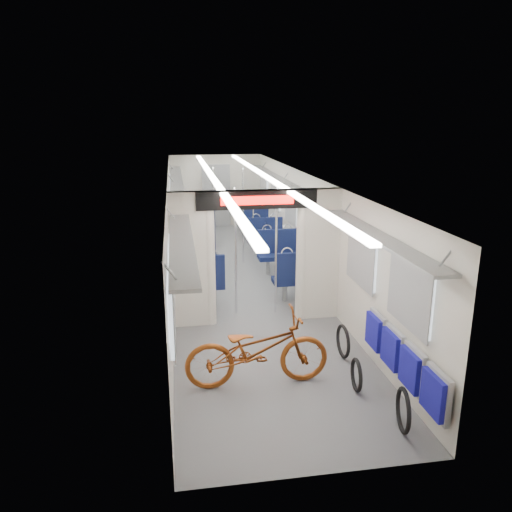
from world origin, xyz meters
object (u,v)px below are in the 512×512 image
(bike_hoop_a, at_px, (403,412))
(seat_bay_far_right, at_px, (259,226))
(bicycle, at_px, (257,350))
(bike_hoop_b, at_px, (356,377))
(seat_bay_far_left, at_px, (191,228))
(stanchion_near_left, at_px, (236,252))
(seat_bay_near_right, at_px, (287,261))
(stanchion_near_right, at_px, (276,252))
(flip_bench, at_px, (402,359))
(seat_bay_near_left, at_px, (197,264))
(stanchion_far_right, at_px, (243,216))
(stanchion_far_left, at_px, (215,214))
(bike_hoop_c, at_px, (343,343))

(bike_hoop_a, height_order, seat_bay_far_right, seat_bay_far_right)
(bicycle, distance_m, bike_hoop_a, 1.96)
(bicycle, xyz_separation_m, bike_hoop_b, (1.24, -0.37, -0.30))
(seat_bay_far_right, bearing_deg, seat_bay_far_left, 178.12)
(stanchion_near_left, bearing_deg, seat_bay_near_right, 47.49)
(bike_hoop_a, xyz_separation_m, seat_bay_near_right, (-0.18, 5.18, 0.31))
(seat_bay_far_left, xyz_separation_m, stanchion_near_left, (0.63, -4.91, 0.60))
(stanchion_near_right, bearing_deg, flip_bench, -73.25)
(seat_bay_near_left, height_order, stanchion_far_right, stanchion_far_right)
(stanchion_far_left, bearing_deg, stanchion_far_right, -29.24)
(flip_bench, bearing_deg, stanchion_far_right, 99.51)
(seat_bay_near_right, distance_m, seat_bay_far_right, 3.50)
(stanchion_near_right, distance_m, stanchion_far_left, 3.76)
(seat_bay_near_left, bearing_deg, bicycle, -81.41)
(seat_bay_far_left, bearing_deg, seat_bay_near_right, -62.30)
(seat_bay_near_right, height_order, stanchion_near_right, stanchion_near_right)
(bike_hoop_a, xyz_separation_m, seat_bay_far_right, (-0.18, 8.68, 0.30))
(bicycle, bearing_deg, seat_bay_far_right, -10.43)
(seat_bay_near_left, distance_m, seat_bay_near_right, 1.87)
(bike_hoop_b, relative_size, stanchion_far_right, 0.20)
(bike_hoop_b, bearing_deg, stanchion_near_left, 112.53)
(bicycle, height_order, stanchion_far_left, stanchion_far_left)
(flip_bench, height_order, bike_hoop_a, flip_bench)
(bike_hoop_a, relative_size, stanchion_far_left, 0.23)
(bike_hoop_b, bearing_deg, bicycle, 163.23)
(flip_bench, xyz_separation_m, seat_bay_near_left, (-2.29, 4.63, -0.02))
(bike_hoop_a, xyz_separation_m, bike_hoop_c, (-0.07, 1.85, -0.01))
(bicycle, bearing_deg, stanchion_far_right, -6.68)
(seat_bay_far_left, bearing_deg, bike_hoop_b, -76.77)
(flip_bench, relative_size, bike_hoop_a, 4.03)
(bike_hoop_c, xyz_separation_m, seat_bay_far_left, (-1.98, 6.88, 0.32))
(seat_bay_near_left, bearing_deg, stanchion_far_right, 56.59)
(seat_bay_near_right, xyz_separation_m, stanchion_far_right, (-0.66, 1.88, 0.60))
(seat_bay_near_left, height_order, seat_bay_far_right, seat_bay_near_left)
(bike_hoop_a, height_order, seat_bay_near_right, seat_bay_near_right)
(bike_hoop_b, bearing_deg, stanchion_far_right, 95.88)
(stanchion_near_left, bearing_deg, stanchion_far_left, 91.24)
(bike_hoop_c, relative_size, stanchion_near_right, 0.22)
(stanchion_far_right, bearing_deg, seat_bay_far_right, 67.69)
(flip_bench, distance_m, bike_hoop_b, 0.67)
(bike_hoop_c, xyz_separation_m, stanchion_far_right, (-0.77, 5.20, 0.92))
(stanchion_near_right, bearing_deg, stanchion_far_left, 102.07)
(bicycle, distance_m, seat_bay_far_right, 7.49)
(seat_bay_near_right, height_order, seat_bay_far_left, seat_bay_far_left)
(bike_hoop_a, bearing_deg, flip_bench, 68.41)
(bike_hoop_c, distance_m, seat_bay_far_right, 6.83)
(bike_hoop_b, height_order, seat_bay_far_left, seat_bay_far_left)
(seat_bay_far_left, distance_m, stanchion_far_right, 2.15)
(seat_bay_near_left, relative_size, stanchion_far_left, 0.95)
(seat_bay_near_left, height_order, stanchion_near_left, stanchion_near_left)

